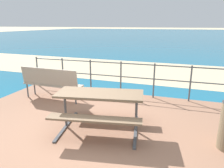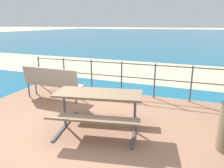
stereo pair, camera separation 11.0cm
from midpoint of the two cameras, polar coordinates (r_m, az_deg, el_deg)
ground_plane at (r=4.40m, az=-6.27°, el=-13.24°), size 240.00×240.00×0.00m
patio_paving at (r=4.38m, az=-6.28°, el=-12.90°), size 6.40×5.20×0.06m
sea_water at (r=43.53m, az=17.34°, el=12.45°), size 90.00×90.00×0.01m
beach_strip at (r=10.09m, az=9.08°, el=3.55°), size 54.14×6.66×0.01m
picnic_table at (r=4.21m, az=-2.89°, el=-4.74°), size 1.88×1.59×0.78m
park_bench at (r=6.13m, az=-15.44°, el=0.84°), size 1.77×0.50×0.92m
railing_fence at (r=6.32m, az=3.10°, el=2.61°), size 5.94×0.04×1.01m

